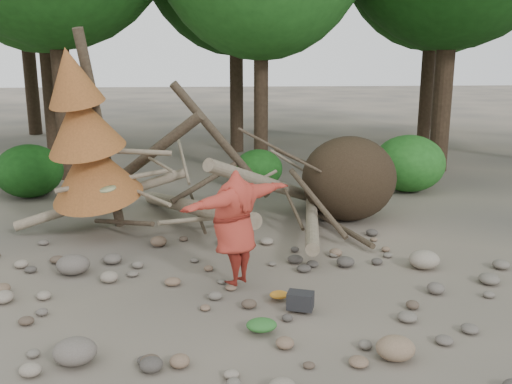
{
  "coord_description": "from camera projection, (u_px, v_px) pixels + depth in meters",
  "views": [
    {
      "loc": [
        -0.63,
        -8.39,
        3.82
      ],
      "look_at": [
        0.2,
        1.5,
        1.4
      ],
      "focal_mm": 40.0,
      "sensor_mm": 36.0,
      "label": 1
    }
  ],
  "objects": [
    {
      "name": "boulder_front_left",
      "position": [
        75.0,
        351.0,
        7.18
      ],
      "size": [
        0.55,
        0.5,
        0.33
      ],
      "primitive_type": "ellipsoid",
      "color": "#675E56",
      "rests_on": "ground"
    },
    {
      "name": "cloth_orange",
      "position": [
        279.0,
        298.0,
        9.02
      ],
      "size": [
        0.3,
        0.25,
        0.11
      ],
      "primitive_type": "ellipsoid",
      "color": "#B7731F",
      "rests_on": "ground"
    },
    {
      "name": "bush_right",
      "position": [
        409.0,
        163.0,
        16.08
      ],
      "size": [
        2.0,
        2.0,
        1.6
      ],
      "primitive_type": "ellipsoid",
      "color": "#266D22",
      "rests_on": "ground"
    },
    {
      "name": "dead_conifer",
      "position": [
        86.0,
        140.0,
        11.59
      ],
      "size": [
        2.06,
        2.16,
        4.35
      ],
      "color": "#4C3F30",
      "rests_on": "ground"
    },
    {
      "name": "frisbee_thrower",
      "position": [
        235.0,
        227.0,
        9.34
      ],
      "size": [
        3.33,
        2.06,
        1.93
      ],
      "color": "#A53125",
      "rests_on": "ground"
    },
    {
      "name": "boulder_mid_left",
      "position": [
        73.0,
        265.0,
        10.1
      ],
      "size": [
        0.59,
        0.53,
        0.35
      ],
      "primitive_type": "ellipsoid",
      "color": "#615951",
      "rests_on": "ground"
    },
    {
      "name": "ground",
      "position": [
        251.0,
        300.0,
        9.08
      ],
      "size": [
        120.0,
        120.0,
        0.0
      ],
      "primitive_type": "plane",
      "color": "#514C44",
      "rests_on": "ground"
    },
    {
      "name": "boulder_front_right",
      "position": [
        396.0,
        348.0,
        7.29
      ],
      "size": [
        0.5,
        0.45,
        0.3
      ],
      "primitive_type": "ellipsoid",
      "color": "#856B53",
      "rests_on": "ground"
    },
    {
      "name": "bush_left",
      "position": [
        29.0,
        171.0,
        15.43
      ],
      "size": [
        1.8,
        1.8,
        1.44
      ],
      "primitive_type": "ellipsoid",
      "color": "#164913",
      "rests_on": "ground"
    },
    {
      "name": "cloth_green",
      "position": [
        262.0,
        328.0,
        7.96
      ],
      "size": [
        0.43,
        0.36,
        0.16
      ],
      "primitive_type": "ellipsoid",
      "color": "#2A6227",
      "rests_on": "ground"
    },
    {
      "name": "boulder_mid_right",
      "position": [
        424.0,
        260.0,
        10.37
      ],
      "size": [
        0.56,
        0.5,
        0.33
      ],
      "primitive_type": "ellipsoid",
      "color": "gray",
      "rests_on": "ground"
    },
    {
      "name": "deadfall_pile",
      "position": [
        325.0,
        181.0,
        13.12
      ],
      "size": [
        8.55,
        5.24,
        3.3
      ],
      "color": "#332619",
      "rests_on": "ground"
    },
    {
      "name": "backpack",
      "position": [
        300.0,
        304.0,
        8.62
      ],
      "size": [
        0.45,
        0.37,
        0.26
      ],
      "primitive_type": "cube",
      "rotation": [
        0.0,
        0.0,
        -0.34
      ],
      "color": "black",
      "rests_on": "ground"
    },
    {
      "name": "bush_mid",
      "position": [
        258.0,
        169.0,
        16.57
      ],
      "size": [
        1.4,
        1.4,
        1.12
      ],
      "primitive_type": "ellipsoid",
      "color": "#1E5C1A",
      "rests_on": "ground"
    }
  ]
}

